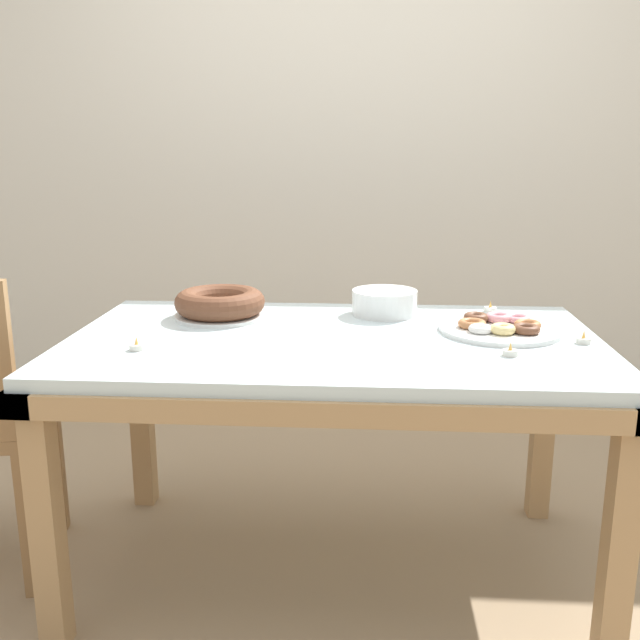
# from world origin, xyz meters

# --- Properties ---
(ground_plane) EXTENTS (12.00, 12.00, 0.00)m
(ground_plane) POSITION_xyz_m (0.00, 0.00, 0.00)
(ground_plane) COLOR #997F60
(wall_back) EXTENTS (8.00, 0.10, 2.60)m
(wall_back) POSITION_xyz_m (0.00, 1.66, 1.30)
(wall_back) COLOR silver
(wall_back) RESTS_ON ground
(dining_table) EXTENTS (1.55, 0.90, 0.75)m
(dining_table) POSITION_xyz_m (0.00, 0.00, 0.66)
(dining_table) COLOR silver
(dining_table) RESTS_ON ground
(cake_chocolate_round) EXTENTS (0.29, 0.29, 0.09)m
(cake_chocolate_round) POSITION_xyz_m (-0.37, 0.20, 0.80)
(cake_chocolate_round) COLOR white
(cake_chocolate_round) RESTS_ON dining_table
(pastry_platter) EXTENTS (0.35, 0.35, 0.04)m
(pastry_platter) POSITION_xyz_m (0.48, 0.08, 0.77)
(pastry_platter) COLOR white
(pastry_platter) RESTS_ON dining_table
(plate_stack) EXTENTS (0.21, 0.21, 0.08)m
(plate_stack) POSITION_xyz_m (0.15, 0.28, 0.79)
(plate_stack) COLOR white
(plate_stack) RESTS_ON dining_table
(tealight_near_front) EXTENTS (0.04, 0.04, 0.04)m
(tealight_near_front) POSITION_xyz_m (0.50, 0.35, 0.76)
(tealight_near_front) COLOR silver
(tealight_near_front) RESTS_ON dining_table
(tealight_near_cakes) EXTENTS (0.04, 0.04, 0.04)m
(tealight_near_cakes) POSITION_xyz_m (0.47, -0.16, 0.76)
(tealight_near_cakes) COLOR silver
(tealight_near_cakes) RESTS_ON dining_table
(tealight_left_edge) EXTENTS (0.04, 0.04, 0.04)m
(tealight_left_edge) POSITION_xyz_m (0.69, -0.03, 0.76)
(tealight_left_edge) COLOR silver
(tealight_left_edge) RESTS_ON dining_table
(tealight_centre) EXTENTS (0.04, 0.04, 0.04)m
(tealight_centre) POSITION_xyz_m (-0.52, -0.18, 0.76)
(tealight_centre) COLOR silver
(tealight_centre) RESTS_ON dining_table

